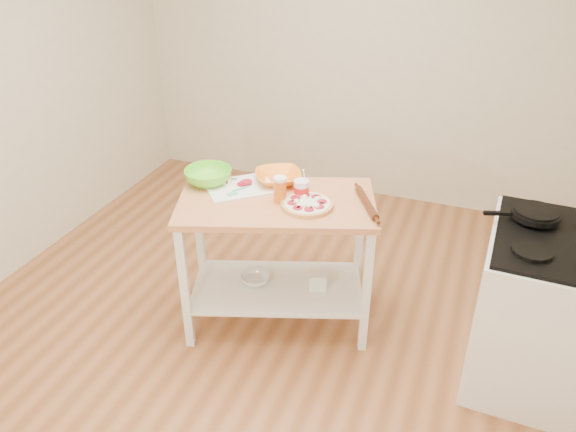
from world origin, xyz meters
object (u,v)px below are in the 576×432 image
(prep_island, at_px, (277,236))
(rolling_pin, at_px, (367,203))
(pizza, at_px, (307,204))
(orange_bowl, at_px, (278,177))
(spatula, at_px, (236,191))
(beer_pint, at_px, (280,189))
(skillet, at_px, (534,214))
(knife, at_px, (210,181))
(shelf_glass_bowl, at_px, (255,279))
(shelf_bin, at_px, (318,280))
(cutting_board, at_px, (239,187))
(gas_stove, at_px, (545,311))
(green_bowl, at_px, (208,176))
(yogurt_tub, at_px, (301,189))

(prep_island, xyz_separation_m, rolling_pin, (0.52, 0.12, 0.27))
(pizza, xyz_separation_m, orange_bowl, (-0.27, 0.23, 0.02))
(spatula, height_order, beer_pint, beer_pint)
(skillet, bearing_deg, pizza, 172.49)
(rolling_pin, bearing_deg, pizza, -158.84)
(knife, height_order, shelf_glass_bowl, knife)
(pizza, distance_m, shelf_bin, 0.61)
(cutting_board, bearing_deg, prep_island, -54.37)
(prep_island, height_order, knife, knife)
(rolling_pin, bearing_deg, shelf_bin, -173.77)
(gas_stove, height_order, shelf_bin, gas_stove)
(beer_pint, height_order, rolling_pin, beer_pint)
(prep_island, distance_m, orange_bowl, 0.37)
(green_bowl, height_order, shelf_bin, green_bowl)
(spatula, bearing_deg, beer_pint, -54.54)
(gas_stove, bearing_deg, rolling_pin, 178.79)
(pizza, distance_m, beer_pint, 0.18)
(knife, relative_size, orange_bowl, 0.84)
(rolling_pin, xyz_separation_m, shelf_glass_bowl, (-0.67, -0.13, -0.63))
(orange_bowl, bearing_deg, yogurt_tub, -33.75)
(prep_island, xyz_separation_m, skillet, (1.42, 0.22, 0.33))
(green_bowl, bearing_deg, shelf_bin, 1.95)
(skillet, xyz_separation_m, shelf_bin, (-1.18, -0.13, -0.66))
(prep_island, distance_m, rolling_pin, 0.60)
(skillet, height_order, rolling_pin, skillet)
(knife, bearing_deg, shelf_bin, -26.73)
(yogurt_tub, bearing_deg, spatula, -166.27)
(yogurt_tub, height_order, shelf_glass_bowl, yogurt_tub)
(cutting_board, bearing_deg, rolling_pin, -37.14)
(yogurt_tub, height_order, rolling_pin, yogurt_tub)
(yogurt_tub, bearing_deg, skillet, 5.76)
(gas_stove, xyz_separation_m, yogurt_tub, (-1.45, 0.03, 0.48))
(orange_bowl, distance_m, yogurt_tub, 0.24)
(prep_island, bearing_deg, beer_pint, -13.63)
(prep_island, distance_m, shelf_glass_bowl, 0.39)
(gas_stove, bearing_deg, cutting_board, -178.33)
(skillet, relative_size, pizza, 1.30)
(beer_pint, xyz_separation_m, rolling_pin, (0.49, 0.12, -0.06))
(orange_bowl, height_order, rolling_pin, orange_bowl)
(beer_pint, bearing_deg, gas_stove, 2.36)
(spatula, bearing_deg, cutting_board, 47.09)
(orange_bowl, height_order, shelf_glass_bowl, orange_bowl)
(spatula, distance_m, rolling_pin, 0.79)
(gas_stove, bearing_deg, shelf_glass_bowl, -175.70)
(knife, xyz_separation_m, shelf_bin, (0.72, 0.03, -0.60))
(cutting_board, xyz_separation_m, shelf_glass_bowl, (0.12, -0.08, -0.62))
(gas_stove, distance_m, knife, 2.10)
(prep_island, height_order, spatula, spatula)
(knife, distance_m, green_bowl, 0.03)
(cutting_board, bearing_deg, gas_stove, -40.98)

